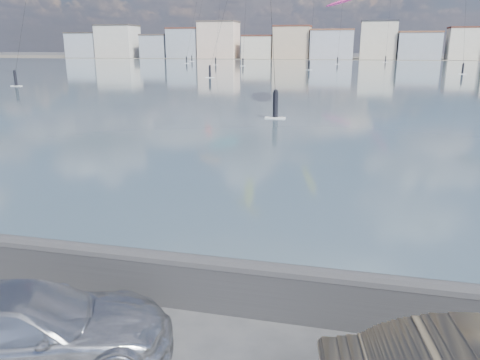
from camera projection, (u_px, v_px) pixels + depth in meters
The scene contains 6 objects.
bay_water at pixel (338, 71), 92.06m from camera, with size 500.00×177.00×0.00m, color #435D65.
far_shore_strip at pixel (348, 58), 193.49m from camera, with size 500.00×60.00×0.00m, color #4C473D.
seawall at pixel (173, 277), 8.90m from camera, with size 400.00×0.36×1.08m.
far_buildings at pixel (352, 43), 178.45m from camera, with size 240.79×13.26×14.60m.
car_silver at pixel (23, 330), 7.09m from camera, with size 1.84×4.52×1.31m, color #BABCC1.
kitesurfer_17 at pixel (343, 2), 138.19m from camera, with size 10.78×17.89×19.48m.
Camera 1 is at (3.12, -4.83, 4.80)m, focal length 35.00 mm.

